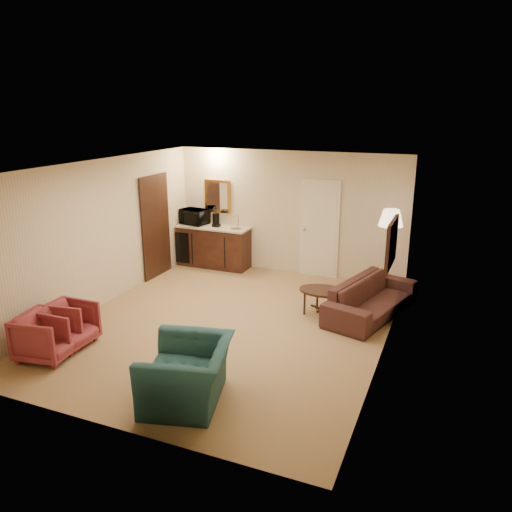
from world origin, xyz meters
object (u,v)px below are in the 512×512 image
Objects in this scene: coffee_maker at (216,220)px; teal_armchair at (187,364)px; sofa at (372,292)px; floor_lamp at (388,254)px; wetbar_cabinet at (214,246)px; rose_chair_near at (47,334)px; rose_chair_far at (67,323)px; waste_bin at (239,264)px; microwave at (194,215)px; coffee_table at (323,303)px.

teal_armchair is at bearing -57.98° from coffee_maker.
sofa is 1.25× the size of floor_lamp.
wetbar_cabinet reaches higher than rose_chair_near.
rose_chair_far is 2.68× the size of waste_bin.
wetbar_cabinet is 0.97× the size of floor_lamp.
rose_chair_near is 2.76× the size of waste_bin.
rose_chair_far is at bearing -74.25° from microwave.
floor_lamp is at bearing 144.65° from teal_armchair.
rose_chair_far is (-2.40, 0.60, -0.14)m from teal_armchair.
microwave is 0.57m from coffee_maker.
waste_bin is 1.10m from coffee_maker.
coffee_table is at bearing -36.34° from waste_bin.
waste_bin is at bearing 6.44° from microwave.
floor_lamp is 4.38m from microwave.
sofa reaches higher than rose_chair_near.
floor_lamp reaches higher than microwave.
sofa reaches higher than waste_bin.
wetbar_cabinet reaches higher than coffee_table.
rose_chair_near is 5.96m from floor_lamp.
coffee_table is at bearing 133.18° from sofa.
waste_bin is at bearing 143.66° from coffee_table.
microwave reaches higher than teal_armchair.
sofa is 1.10m from floor_lamp.
teal_armchair is at bearing -105.40° from coffee_table.
microwave reaches higher than coffee_maker.
rose_chair_far is at bearing -136.39° from floor_lamp.
rose_chair_far is 0.85× the size of coffee_table.
rose_chair_near is (-2.40, 0.20, -0.12)m from teal_armchair.
coffee_maker is at bearing 173.64° from floor_lamp.
teal_armchair is 2.41m from rose_chair_near.
sofa is at bearing -20.72° from wetbar_cabinet.
microwave is at bearing 152.11° from coffee_table.
teal_armchair is 2.48m from rose_chair_far.
coffee_maker is at bearing 148.34° from coffee_table.
coffee_table is 0.50× the size of floor_lamp.
waste_bin is 0.44× the size of microwave.
microwave reaches higher than waste_bin.
floor_lamp is (3.85, -0.41, 0.38)m from wetbar_cabinet.
teal_armchair is at bearing -49.46° from microwave.
teal_armchair reaches higher than wetbar_cabinet.
floor_lamp is 3.30m from waste_bin.
sofa is 0.86m from coffee_table.
wetbar_cabinet is at bearing 149.03° from coffee_table.
rose_chair_far is at bearing 141.80° from sofa.
wetbar_cabinet is 2.71× the size of microwave.
rose_chair_near is at bearing -84.74° from coffee_maker.
teal_armchair is 0.68× the size of floor_lamp.
wetbar_cabinet is 1.44× the size of teal_armchair.
floor_lamp is 6.25× the size of waste_bin.
sofa is 1.85× the size of teal_armchair.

